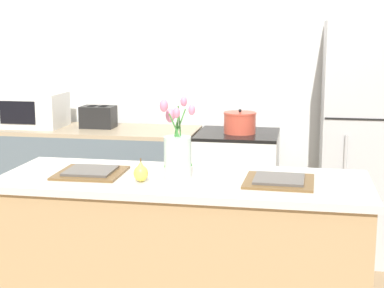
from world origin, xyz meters
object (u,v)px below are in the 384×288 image
at_px(stove_range, 237,190).
at_px(plate_setting_right, 279,180).
at_px(flower_vase, 177,153).
at_px(pear_figurine, 141,173).
at_px(cooking_pot, 240,123).
at_px(microwave, 33,110).
at_px(toaster, 98,117).
at_px(plate_setting_left, 91,172).
at_px(refrigerator, 369,141).

relative_size(stove_range, plate_setting_right, 2.69).
bearing_deg(stove_range, flower_vase, -94.33).
distance_m(pear_figurine, plate_setting_right, 0.65).
height_order(pear_figurine, cooking_pot, cooking_pot).
height_order(pear_figurine, microwave, microwave).
height_order(plate_setting_right, toaster, toaster).
distance_m(plate_setting_left, cooking_pot, 1.70).
xyz_separation_m(stove_range, refrigerator, (0.95, 0.00, 0.41)).
bearing_deg(plate_setting_right, refrigerator, 70.09).
xyz_separation_m(pear_figurine, plate_setting_left, (-0.29, 0.10, -0.03)).
bearing_deg(cooking_pot, plate_setting_right, -77.60).
distance_m(refrigerator, cooking_pot, 0.94).
bearing_deg(pear_figurine, toaster, 115.28).
height_order(plate_setting_left, microwave, microwave).
distance_m(pear_figurine, plate_setting_left, 0.31).
distance_m(flower_vase, toaster, 1.93).
height_order(pear_figurine, plate_setting_right, pear_figurine).
bearing_deg(microwave, refrigerator, 0.03).
height_order(refrigerator, flower_vase, refrigerator).
xyz_separation_m(pear_figurine, toaster, (-0.83, 1.76, 0.00)).
bearing_deg(refrigerator, cooking_pot, -179.04).
distance_m(pear_figurine, toaster, 1.94).
xyz_separation_m(flower_vase, microwave, (-1.51, 1.62, -0.03)).
bearing_deg(microwave, pear_figurine, -51.66).
relative_size(pear_figurine, cooking_pot, 0.46).
xyz_separation_m(stove_range, microwave, (-1.63, -0.00, 0.58)).
bearing_deg(plate_setting_right, toaster, 131.68).
bearing_deg(toaster, pear_figurine, -64.72).
xyz_separation_m(cooking_pot, microwave, (-1.65, 0.01, 0.06)).
distance_m(plate_setting_left, plate_setting_right, 0.93).
relative_size(toaster, microwave, 0.58).
relative_size(stove_range, plate_setting_left, 2.69).
xyz_separation_m(plate_setting_right, toaster, (-1.47, 1.66, 0.03)).
bearing_deg(flower_vase, plate_setting_right, 0.84).
xyz_separation_m(refrigerator, flower_vase, (-1.07, -1.62, 0.20)).
bearing_deg(toaster, flower_vase, -59.34).
bearing_deg(toaster, cooking_pot, -2.98).
bearing_deg(pear_figurine, stove_range, 80.79).
bearing_deg(stove_range, plate_setting_left, -109.34).
xyz_separation_m(plate_setting_left, plate_setting_right, (0.93, 0.00, 0.00)).
bearing_deg(flower_vase, pear_figurine, -148.39).
bearing_deg(toaster, plate_setting_left, -71.85).
bearing_deg(plate_setting_left, toaster, 108.15).
bearing_deg(microwave, stove_range, 0.02).
bearing_deg(stove_range, plate_setting_right, -77.22).
relative_size(refrigerator, flower_vase, 4.34).
bearing_deg(cooking_pot, refrigerator, 0.96).
xyz_separation_m(pear_figurine, plate_setting_right, (0.64, 0.10, -0.03)).
bearing_deg(microwave, plate_setting_right, -38.87).
relative_size(plate_setting_right, cooking_pot, 1.36).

